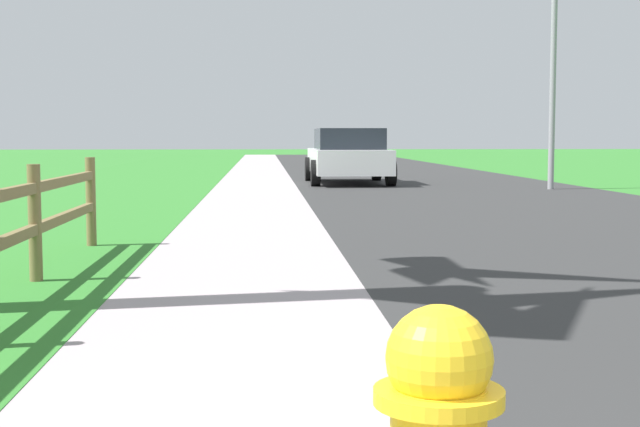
% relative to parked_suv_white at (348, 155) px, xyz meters
% --- Properties ---
extents(ground_plane, '(120.00, 120.00, 0.00)m').
position_rel_parked_suv_white_xyz_m(ground_plane, '(-1.40, 1.93, -0.73)').
color(ground_plane, '#2F772A').
extents(road_asphalt, '(7.00, 66.00, 0.01)m').
position_rel_parked_suv_white_xyz_m(road_asphalt, '(2.10, 3.93, -0.73)').
color(road_asphalt, '#2F2F2F').
rests_on(road_asphalt, ground).
extents(curb_concrete, '(6.00, 66.00, 0.01)m').
position_rel_parked_suv_white_xyz_m(curb_concrete, '(-4.40, 3.93, -0.73)').
color(curb_concrete, '#A79A9D').
rests_on(curb_concrete, ground).
extents(grass_verge, '(5.00, 66.00, 0.00)m').
position_rel_parked_suv_white_xyz_m(grass_verge, '(-5.90, 3.93, -0.73)').
color(grass_verge, '#2F772A').
rests_on(grass_verge, ground).
extents(parked_suv_white, '(2.11, 4.44, 1.43)m').
position_rel_parked_suv_white_xyz_m(parked_suv_white, '(0.00, 0.00, 0.00)').
color(parked_suv_white, white).
rests_on(parked_suv_white, ground).
extents(street_lamp, '(1.17, 0.20, 6.07)m').
position_rel_parked_suv_white_xyz_m(street_lamp, '(4.57, -2.91, 2.89)').
color(street_lamp, gray).
rests_on(street_lamp, ground).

